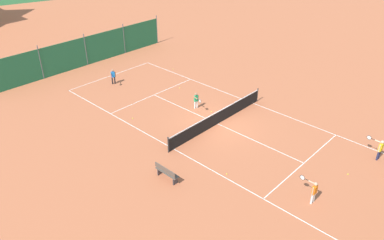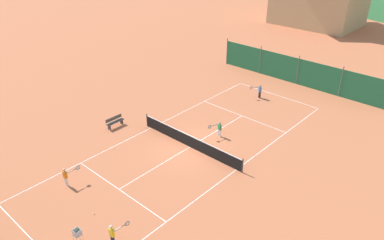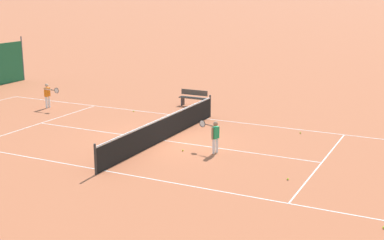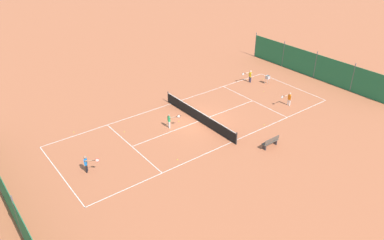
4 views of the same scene
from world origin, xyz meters
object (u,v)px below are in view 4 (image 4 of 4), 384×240
(tennis_ball_near_corner, at_px, (179,121))
(courtside_bench, at_px, (271,142))
(ball_hopper, at_px, (268,78))
(tennis_ball_by_net_right, at_px, (177,159))
(tennis_net, at_px, (199,116))
(player_near_service, at_px, (86,163))
(tennis_ball_far_corner, at_px, (264,92))
(player_far_baseline, at_px, (250,76))
(player_near_baseline, at_px, (289,98))
(tennis_ball_alley_left, at_px, (124,132))
(tennis_ball_alley_right, at_px, (74,132))
(player_far_service, at_px, (170,120))
(tennis_ball_mid_court, at_px, (264,125))
(tennis_ball_by_net_left, at_px, (263,79))

(tennis_ball_near_corner, relative_size, courtside_bench, 0.04)
(ball_hopper, bearing_deg, tennis_ball_by_net_right, 109.55)
(tennis_net, xyz_separation_m, player_near_service, (-0.91, 10.31, 0.24))
(player_near_service, relative_size, tennis_ball_far_corner, 19.21)
(player_far_baseline, bearing_deg, player_near_baseline, 170.38)
(tennis_ball_near_corner, distance_m, tennis_ball_alley_left, 4.63)
(tennis_ball_alley_right, relative_size, courtside_bench, 0.04)
(player_far_service, bearing_deg, player_near_service, 101.12)
(tennis_net, xyz_separation_m, tennis_ball_alley_right, (4.62, 9.05, -0.47))
(tennis_net, relative_size, player_far_baseline, 7.19)
(tennis_ball_mid_court, relative_size, courtside_bench, 0.04)
(tennis_ball_by_net_left, height_order, tennis_ball_near_corner, same)
(tennis_net, relative_size, tennis_ball_alley_right, 139.09)
(tennis_ball_far_corner, relative_size, tennis_ball_alley_right, 1.00)
(player_near_baseline, distance_m, tennis_ball_by_net_left, 6.31)
(tennis_ball_mid_court, bearing_deg, ball_hopper, -48.99)
(player_near_baseline, relative_size, tennis_ball_by_net_right, 19.09)
(player_near_service, bearing_deg, tennis_ball_by_net_right, -114.53)
(tennis_ball_by_net_left, height_order, ball_hopper, ball_hopper)
(tennis_ball_by_net_left, bearing_deg, tennis_ball_alley_right, 85.35)
(player_near_service, distance_m, tennis_ball_alley_left, 5.52)
(tennis_ball_by_net_left, bearing_deg, courtside_bench, 135.44)
(tennis_ball_alley_right, bearing_deg, tennis_ball_by_net_right, -151.69)
(tennis_ball_far_corner, bearing_deg, ball_hopper, -55.61)
(tennis_ball_alley_left, bearing_deg, tennis_ball_alley_right, 53.52)
(tennis_net, relative_size, tennis_ball_by_net_right, 139.09)
(player_near_service, distance_m, tennis_ball_by_net_right, 6.21)
(tennis_ball_near_corner, bearing_deg, tennis_ball_far_corner, -91.49)
(tennis_ball_near_corner, bearing_deg, tennis_ball_mid_court, -132.48)
(player_near_baseline, distance_m, tennis_ball_mid_court, 4.61)
(player_far_service, relative_size, player_far_baseline, 0.96)
(player_near_baseline, bearing_deg, courtside_bench, 119.59)
(tennis_ball_by_net_left, bearing_deg, ball_hopper, 153.36)
(player_far_service, relative_size, courtside_bench, 0.81)
(player_far_service, distance_m, ball_hopper, 13.00)
(tennis_net, height_order, courtside_bench, tennis_net)
(tennis_ball_near_corner, distance_m, courtside_bench, 7.96)
(player_far_baseline, bearing_deg, tennis_ball_alley_right, 85.74)
(tennis_ball_near_corner, bearing_deg, player_near_service, 101.79)
(player_far_baseline, xyz_separation_m, tennis_ball_by_net_left, (-0.26, -1.71, -0.71))
(tennis_net, bearing_deg, tennis_ball_far_corner, -85.43)
(player_near_baseline, xyz_separation_m, tennis_ball_far_corner, (3.35, -0.41, -0.70))
(player_far_baseline, bearing_deg, tennis_ball_by_net_right, 115.77)
(tennis_ball_by_net_left, bearing_deg, player_near_service, 100.40)
(player_far_baseline, height_order, tennis_ball_alley_left, player_far_baseline)
(tennis_net, bearing_deg, player_near_baseline, -107.88)
(player_near_service, bearing_deg, ball_hopper, -82.31)
(player_far_baseline, distance_m, tennis_ball_near_corner, 10.90)
(tennis_ball_by_net_left, bearing_deg, player_near_baseline, 154.39)
(tennis_ball_far_corner, height_order, tennis_ball_alley_right, same)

